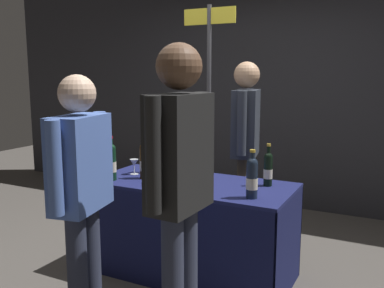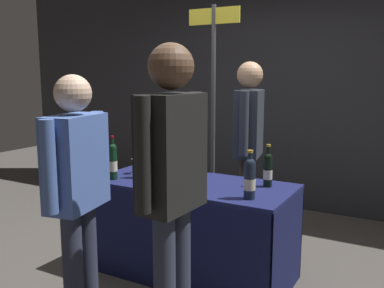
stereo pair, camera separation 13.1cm
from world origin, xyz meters
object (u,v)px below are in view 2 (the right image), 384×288
(featured_wine_bottle, at_px, (145,160))
(booth_signpost, at_px, (213,96))
(display_bottle_0, at_px, (268,169))
(wine_glass_near_vendor, at_px, (136,163))
(taster_foreground_right, at_px, (77,183))
(flower_vase, at_px, (158,158))
(tasting_table, at_px, (192,211))
(vendor_presenter, at_px, (249,137))

(featured_wine_bottle, height_order, booth_signpost, booth_signpost)
(display_bottle_0, xyz_separation_m, wine_glass_near_vendor, (-1.10, -0.15, -0.04))
(display_bottle_0, distance_m, wine_glass_near_vendor, 1.11)
(wine_glass_near_vendor, bearing_deg, display_bottle_0, 7.67)
(featured_wine_bottle, xyz_separation_m, taster_foreground_right, (0.17, -0.92, 0.04))
(wine_glass_near_vendor, distance_m, flower_vase, 0.19)
(tasting_table, bearing_deg, vendor_presenter, 78.84)
(display_bottle_0, relative_size, flower_vase, 0.80)
(flower_vase, distance_m, vendor_presenter, 0.85)
(display_bottle_0, height_order, booth_signpost, booth_signpost)
(flower_vase, xyz_separation_m, taster_foreground_right, (0.20, -1.15, 0.07))
(display_bottle_0, relative_size, booth_signpost, 0.14)
(flower_vase, height_order, vendor_presenter, vendor_presenter)
(tasting_table, relative_size, wine_glass_near_vendor, 12.17)
(wine_glass_near_vendor, height_order, taster_foreground_right, taster_foreground_right)
(vendor_presenter, bearing_deg, tasting_table, -23.40)
(tasting_table, bearing_deg, wine_glass_near_vendor, 178.64)
(display_bottle_0, bearing_deg, vendor_presenter, 123.42)
(tasting_table, distance_m, vendor_presenter, 0.93)
(featured_wine_bottle, distance_m, vendor_presenter, 1.01)
(featured_wine_bottle, xyz_separation_m, display_bottle_0, (0.95, 0.23, -0.01))
(tasting_table, relative_size, featured_wine_bottle, 4.64)
(vendor_presenter, bearing_deg, wine_glass_near_vendor, -54.95)
(featured_wine_bottle, bearing_deg, wine_glass_near_vendor, 151.99)
(featured_wine_bottle, relative_size, flower_vase, 0.84)
(vendor_presenter, distance_m, booth_signpost, 0.65)
(tasting_table, xyz_separation_m, featured_wine_bottle, (-0.40, -0.07, 0.38))
(taster_foreground_right, bearing_deg, display_bottle_0, -45.02)
(display_bottle_0, bearing_deg, tasting_table, -163.76)
(flower_vase, xyz_separation_m, vendor_presenter, (0.58, 0.61, 0.14))
(tasting_table, xyz_separation_m, taster_foreground_right, (-0.23, -0.99, 0.42))
(taster_foreground_right, xyz_separation_m, booth_signpost, (-0.11, 2.02, 0.42))
(display_bottle_0, height_order, taster_foreground_right, taster_foreground_right)
(taster_foreground_right, bearing_deg, featured_wine_bottle, -0.52)
(featured_wine_bottle, distance_m, wine_glass_near_vendor, 0.18)
(vendor_presenter, bearing_deg, display_bottle_0, 21.19)
(featured_wine_bottle, relative_size, taster_foreground_right, 0.21)
(featured_wine_bottle, bearing_deg, tasting_table, 9.82)
(wine_glass_near_vendor, height_order, vendor_presenter, vendor_presenter)
(display_bottle_0, distance_m, booth_signpost, 1.33)
(featured_wine_bottle, distance_m, display_bottle_0, 0.98)
(tasting_table, bearing_deg, featured_wine_bottle, -170.18)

